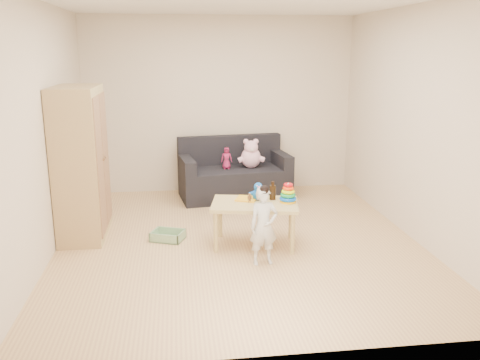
{
  "coord_description": "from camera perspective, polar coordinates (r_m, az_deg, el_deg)",
  "views": [
    {
      "loc": [
        -0.67,
        -5.37,
        2.11
      ],
      "look_at": [
        0.05,
        0.25,
        0.65
      ],
      "focal_mm": 38.0,
      "sensor_mm": 36.0,
      "label": 1
    }
  ],
  "objects": [
    {
      "name": "blue_plush",
      "position": [
        5.62,
        2.04,
        -1.23
      ],
      "size": [
        0.18,
        0.15,
        0.2
      ],
      "primitive_type": null,
      "rotation": [
        0.0,
        0.0,
        -0.14
      ],
      "color": "blue",
      "rests_on": "play_table"
    },
    {
      "name": "play_table",
      "position": [
        5.62,
        1.66,
        -4.95
      ],
      "size": [
        1.02,
        0.75,
        0.49
      ],
      "primitive_type": "cube",
      "rotation": [
        0.0,
        0.0,
        -0.19
      ],
      "color": "#D4BF74",
      "rests_on": "ground"
    },
    {
      "name": "brown_bottle",
      "position": [
        5.65,
        3.69,
        -1.33
      ],
      "size": [
        0.07,
        0.07,
        0.21
      ],
      "color": "black",
      "rests_on": "play_table"
    },
    {
      "name": "storage_bin",
      "position": [
        5.88,
        -8.11,
        -6.18
      ],
      "size": [
        0.42,
        0.37,
        0.11
      ],
      "primitive_type": null,
      "rotation": [
        0.0,
        0.0,
        -0.37
      ],
      "color": "#82A87A",
      "rests_on": "ground"
    },
    {
      "name": "sofa",
      "position": [
        7.44,
        -0.6,
        -0.29
      ],
      "size": [
        1.65,
        0.97,
        0.44
      ],
      "primitive_type": "cube",
      "rotation": [
        0.0,
        0.0,
        0.13
      ],
      "color": "black",
      "rests_on": "ground"
    },
    {
      "name": "doll",
      "position": [
        7.3,
        -1.52,
        2.44
      ],
      "size": [
        0.16,
        0.11,
        0.31
      ],
      "primitive_type": "imported",
      "rotation": [
        0.0,
        0.0,
        -0.02
      ],
      "color": "#AA2052",
      "rests_on": "sofa"
    },
    {
      "name": "pink_bear",
      "position": [
        7.38,
        1.23,
        2.77
      ],
      "size": [
        0.32,
        0.28,
        0.36
      ],
      "primitive_type": null,
      "rotation": [
        0.0,
        0.0,
        0.05
      ],
      "color": "#FFBBD8",
      "rests_on": "sofa"
    },
    {
      "name": "room",
      "position": [
        5.48,
        -0.19,
        5.93
      ],
      "size": [
        4.5,
        4.5,
        4.5
      ],
      "color": "tan",
      "rests_on": "ground"
    },
    {
      "name": "wardrobe",
      "position": [
        6.04,
        -17.45,
        1.83
      ],
      "size": [
        0.48,
        0.96,
        1.72
      ],
      "primitive_type": "cube",
      "color": "tan",
      "rests_on": "ground"
    },
    {
      "name": "wooden_figure",
      "position": [
        5.53,
        1.08,
        -2.02
      ],
      "size": [
        0.05,
        0.05,
        0.11
      ],
      "primitive_type": null,
      "rotation": [
        0.0,
        0.0,
        -0.33
      ],
      "color": "brown",
      "rests_on": "play_table"
    },
    {
      "name": "ring_stacker",
      "position": [
        5.56,
        5.41,
        -1.65
      ],
      "size": [
        0.19,
        0.19,
        0.22
      ],
      "color": "#FFB80D",
      "rests_on": "play_table"
    },
    {
      "name": "toddler",
      "position": [
        5.1,
        2.68,
        -5.31
      ],
      "size": [
        0.31,
        0.22,
        0.78
      ],
      "primitive_type": "imported",
      "rotation": [
        0.0,
        0.0,
        0.11
      ],
      "color": "silver",
      "rests_on": "ground"
    },
    {
      "name": "yellow_book",
      "position": [
        5.66,
        0.74,
        -2.12
      ],
      "size": [
        0.29,
        0.29,
        0.02
      ],
      "primitive_type": "cube",
      "rotation": [
        0.0,
        0.0,
        -0.38
      ],
      "color": "yellow",
      "rests_on": "play_table"
    }
  ]
}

